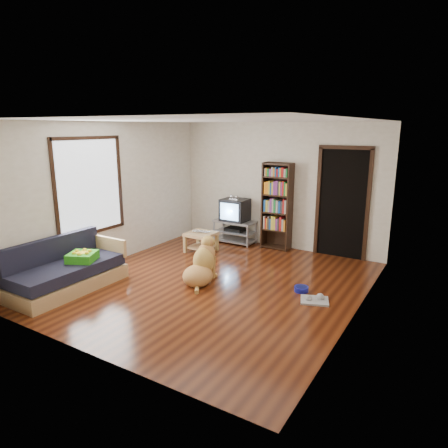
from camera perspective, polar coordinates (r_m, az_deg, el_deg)
The scene contains 18 objects.
ground at distance 6.63m, azimuth -1.42°, elevation -8.47°, with size 5.00×5.00×0.00m, color #5D2610.
ceiling at distance 6.14m, azimuth -1.57°, elevation 14.62°, with size 5.00×5.00×0.00m, color white.
wall_back at distance 8.44m, azimuth 7.79°, elevation 5.39°, with size 4.50×4.50×0.00m, color silver.
wall_front at distance 4.43m, azimuth -19.32°, elevation -2.84°, with size 4.50×4.50×0.00m, color silver.
wall_left at distance 7.69m, azimuth -15.76°, elevation 4.21°, with size 5.00×5.00×0.00m, color silver.
wall_right at distance 5.40m, azimuth 18.99°, elevation 0.09°, with size 5.00×5.00×0.00m, color silver.
green_cushion at distance 6.77m, azimuth -19.59°, elevation -4.42°, with size 0.41×0.41×0.14m, color green.
laptop at distance 8.14m, azimuth -3.44°, elevation -1.18°, with size 0.36×0.23×0.03m, color silver.
dog_bowl at distance 6.42m, azimuth 10.99°, elevation -9.10°, with size 0.22×0.22×0.08m, color navy.
grey_rag at distance 6.13m, azimuth 12.81°, elevation -10.61°, with size 0.40×0.32×0.03m, color #A7A7A7.
window at distance 7.33m, azimuth -18.62°, elevation 5.13°, with size 0.03×1.46×1.70m.
doorway at distance 8.01m, azimuth 16.57°, elevation 3.20°, with size 1.03×0.05×2.19m.
tv_stand at distance 8.82m, azimuth 1.56°, elevation -0.96°, with size 0.90×0.45×0.50m.
crt_tv at distance 8.73m, azimuth 1.65°, elevation 2.08°, with size 0.55×0.52×0.58m.
bookshelf at distance 8.32m, azimuth 7.60°, elevation 3.20°, with size 0.60×0.30×1.80m.
sofa at distance 6.81m, azimuth -21.51°, elevation -6.50°, with size 0.80×1.80×0.80m.
coffee_table at distance 8.20m, azimuth -3.30°, elevation -2.04°, with size 0.55×0.55×0.40m.
dog at distance 6.60m, azimuth -3.18°, elevation -5.96°, with size 0.51×0.92×0.77m.
Camera 1 is at (3.33, -5.16, 2.50)m, focal length 32.00 mm.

